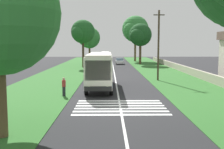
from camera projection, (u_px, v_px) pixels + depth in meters
name	position (u px, v px, depth m)	size (l,w,h in m)	color
ground	(120.00, 104.00, 21.62)	(160.00, 160.00, 0.00)	#262628
grass_verge_left	(54.00, 80.00, 36.44)	(120.00, 8.00, 0.04)	#2D6628
grass_verge_right	(177.00, 79.00, 36.61)	(120.00, 8.00, 0.04)	#2D6628
centre_line	(115.00, 80.00, 36.52)	(110.00, 0.16, 0.01)	silver
coach_bus	(100.00, 68.00, 29.14)	(11.16, 2.62, 3.73)	silver
zebra_crossing	(120.00, 107.00, 20.66)	(4.95, 6.80, 0.01)	silver
trailing_car_0	(104.00, 66.00, 49.90)	(4.30, 1.78, 1.43)	gold
trailing_car_1	(103.00, 63.00, 57.56)	(4.30, 1.78, 1.43)	gold
trailing_car_2	(120.00, 61.00, 64.60)	(4.30, 1.78, 1.43)	silver
trailing_car_3	(104.00, 60.00, 70.61)	(4.30, 1.78, 1.43)	gray
trailing_minibus_0	(105.00, 55.00, 77.93)	(6.00, 2.14, 2.53)	silver
roadside_tree_left_1	(82.00, 32.00, 54.37)	(5.57, 4.71, 9.46)	#3D2D1E
roadside_tree_left_2	(89.00, 38.00, 64.24)	(6.15, 5.01, 8.63)	brown
roadside_tree_right_0	(140.00, 36.00, 62.40)	(6.23, 5.16, 9.32)	#4C3826
roadside_tree_right_1	(135.00, 30.00, 73.74)	(8.74, 7.10, 12.20)	brown
utility_pole	(158.00, 44.00, 35.05)	(0.24, 1.40, 8.94)	#473828
roadside_wall	(191.00, 71.00, 41.55)	(70.00, 0.40, 1.07)	#B2A893
pedestrian	(64.00, 87.00, 24.73)	(0.34, 0.34, 1.69)	#26262D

